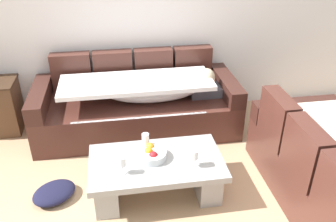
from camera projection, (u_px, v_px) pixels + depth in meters
The scene contains 9 objects.
back_wall at pixel (144, 7), 4.19m from camera, with size 9.00×0.10×2.70m, color silver.
couch_along_wall at pixel (140, 104), 4.21m from camera, with size 2.34×0.92×0.88m.
coffee_table at pixel (156, 173), 3.25m from camera, with size 1.20×0.68×0.38m.
fruit_bowl at pixel (151, 154), 3.20m from camera, with size 0.28×0.28×0.10m.
wine_glass_near_left at pixel (122, 162), 2.97m from camera, with size 0.07×0.07×0.17m.
wine_glass_near_right at pixel (194, 155), 3.05m from camera, with size 0.07×0.07×0.17m.
wine_glass_far_back at pixel (145, 139), 3.28m from camera, with size 0.07×0.07×0.17m.
open_magazine at pixel (196, 156), 3.23m from camera, with size 0.28×0.21×0.01m, color white.
crumpled_garment at pixel (54, 193), 3.28m from camera, with size 0.40×0.32×0.12m, color #191933.
Camera 1 is at (-0.40, -2.09, 2.32)m, focal length 37.97 mm.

